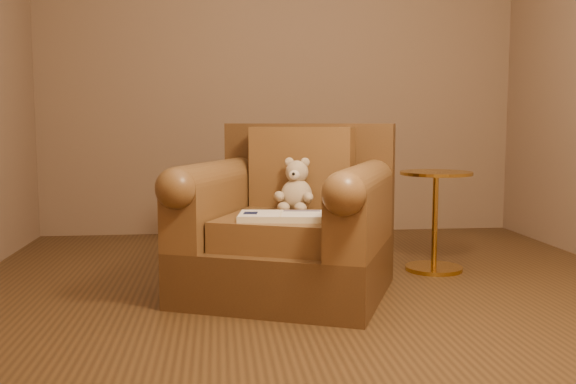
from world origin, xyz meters
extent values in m
plane|color=#4D341A|center=(0.00, 0.00, 0.00)|extent=(4.00, 4.00, 0.00)
cube|color=#856A52|center=(0.00, 2.00, 1.35)|extent=(4.00, 0.02, 2.70)
cube|color=#51351B|center=(-0.17, 0.00, 0.14)|extent=(1.33, 1.31, 0.29)
cube|color=#51351B|center=(0.01, 0.40, 0.61)|extent=(0.99, 0.50, 0.64)
cube|color=brown|center=(-0.19, -0.05, 0.37)|extent=(0.83, 0.90, 0.15)
cube|color=brown|center=(-0.05, 0.28, 0.68)|extent=(0.62, 0.38, 0.46)
cube|color=brown|center=(-0.57, 0.11, 0.45)|extent=(0.53, 0.89, 0.33)
cube|color=brown|center=(0.20, -0.21, 0.45)|extent=(0.53, 0.89, 0.33)
cylinder|color=brown|center=(-0.57, 0.11, 0.62)|extent=(0.53, 0.89, 0.21)
cylinder|color=brown|center=(0.20, -0.21, 0.62)|extent=(0.53, 0.89, 0.21)
ellipsoid|color=tan|center=(-0.10, 0.13, 0.53)|extent=(0.18, 0.16, 0.19)
sphere|color=tan|center=(-0.09, 0.14, 0.66)|extent=(0.13, 0.13, 0.13)
ellipsoid|color=tan|center=(-0.13, 0.16, 0.71)|extent=(0.05, 0.03, 0.05)
ellipsoid|color=tan|center=(-0.05, 0.13, 0.71)|extent=(0.05, 0.03, 0.05)
ellipsoid|color=beige|center=(-0.11, 0.08, 0.65)|extent=(0.06, 0.04, 0.05)
sphere|color=black|center=(-0.12, 0.06, 0.66)|extent=(0.02, 0.02, 0.02)
ellipsoid|color=tan|center=(-0.20, 0.09, 0.53)|extent=(0.06, 0.12, 0.06)
ellipsoid|color=tan|center=(-0.05, 0.03, 0.53)|extent=(0.06, 0.12, 0.06)
ellipsoid|color=tan|center=(-0.18, 0.04, 0.47)|extent=(0.07, 0.12, 0.06)
ellipsoid|color=tan|center=(-0.09, 0.01, 0.47)|extent=(0.07, 0.12, 0.06)
cube|color=beige|center=(-0.22, -0.21, 0.46)|extent=(0.46, 0.31, 0.03)
cube|color=white|center=(-0.32, -0.19, 0.48)|extent=(0.24, 0.28, 0.00)
cube|color=white|center=(-0.11, -0.22, 0.48)|extent=(0.24, 0.28, 0.00)
cube|color=beige|center=(-0.22, -0.21, 0.48)|extent=(0.04, 0.25, 0.00)
cube|color=#0F1638|center=(-0.37, -0.19, 0.48)|extent=(0.08, 0.10, 0.00)
cube|color=slate|center=(-0.10, -0.13, 0.48)|extent=(0.20, 0.08, 0.00)
cylinder|color=gold|center=(0.82, 0.45, 0.01)|extent=(0.36, 0.36, 0.03)
cylinder|color=gold|center=(0.82, 0.45, 0.32)|extent=(0.04, 0.04, 0.59)
cylinder|color=gold|center=(0.82, 0.45, 0.62)|extent=(0.45, 0.45, 0.02)
cylinder|color=gold|center=(0.82, 0.45, 0.61)|extent=(0.04, 0.04, 0.02)
camera|label=1|loc=(-0.54, -3.42, 0.94)|focal=40.00mm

